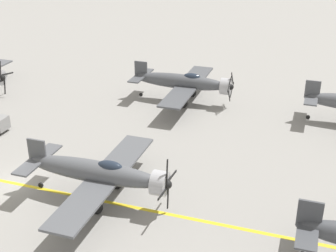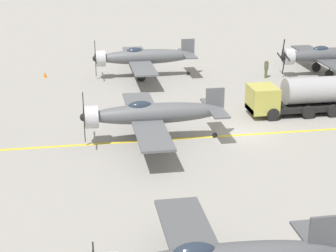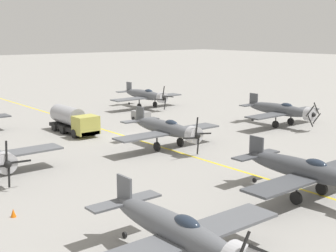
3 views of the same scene
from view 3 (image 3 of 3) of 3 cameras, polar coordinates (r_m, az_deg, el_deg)
The scene contains 10 objects.
ground_plane at distance 51.99m, azimuth -4.79°, elevation -1.38°, with size 400.00×400.00×0.00m, color gray.
taxiway_stripe at distance 51.99m, azimuth -4.79°, elevation -1.37°, with size 0.30×160.00×0.01m, color yellow.
airplane_mid_left at distance 59.30m, azimuth 13.67°, elevation 1.89°, with size 12.00×9.98×3.65m.
airplane_far_center at distance 33.87m, azimuth 16.50°, elevation -5.23°, with size 12.00×9.98×3.65m.
airplane_far_right at distance 23.09m, azimuth 1.07°, elevation -12.64°, with size 12.00×9.98×3.65m.
airplane_mid_center at distance 46.54m, azimuth -0.17°, elevation -0.31°, with size 12.00×9.98×3.80m.
airplane_near_left at distance 71.69m, azimuth -2.72°, elevation 3.79°, with size 12.00×9.98×3.79m.
fuel_tanker at distance 54.68m, azimuth -11.48°, elevation 0.68°, with size 2.68×8.00×2.98m.
tow_tractor at distance 61.04m, azimuth -3.31°, elevation 1.30°, with size 1.57×2.60×1.79m.
traffic_cone at distance 31.39m, azimuth -18.34°, elevation -10.02°, with size 0.36×0.36×0.55m, color orange.
Camera 3 is at (28.44, 42.00, 11.38)m, focal length 50.00 mm.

